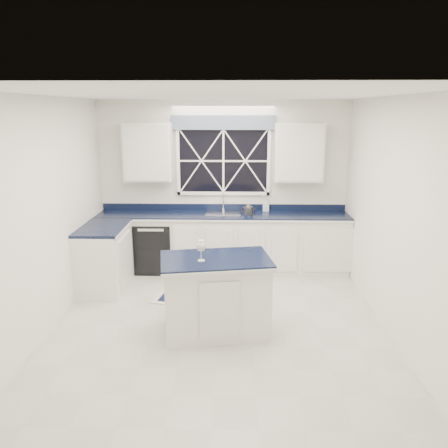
{
  "coord_description": "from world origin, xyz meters",
  "views": [
    {
      "loc": [
        0.18,
        -4.79,
        2.54
      ],
      "look_at": [
        0.05,
        0.4,
        1.18
      ],
      "focal_mm": 35.0,
      "sensor_mm": 36.0,
      "label": 1
    }
  ],
  "objects_px": {
    "island": "(216,295)",
    "soap_bottle": "(266,205)",
    "dishwasher": "(155,245)",
    "faucet": "(223,202)",
    "wine_glass": "(201,247)",
    "kettle": "(248,209)"
  },
  "relations": [
    {
      "from": "island",
      "to": "soap_bottle",
      "type": "xyz_separation_m",
      "value": [
        0.73,
        2.29,
        0.59
      ]
    },
    {
      "from": "dishwasher",
      "to": "island",
      "type": "height_order",
      "value": "island"
    },
    {
      "from": "faucet",
      "to": "island",
      "type": "distance_m",
      "value": 2.35
    },
    {
      "from": "wine_glass",
      "to": "island",
      "type": "bearing_deg",
      "value": 31.63
    },
    {
      "from": "kettle",
      "to": "soap_bottle",
      "type": "relative_size",
      "value": 1.08
    },
    {
      "from": "island",
      "to": "wine_glass",
      "type": "distance_m",
      "value": 0.65
    },
    {
      "from": "island",
      "to": "kettle",
      "type": "xyz_separation_m",
      "value": [
        0.43,
        2.04,
        0.56
      ]
    },
    {
      "from": "wine_glass",
      "to": "faucet",
      "type": "bearing_deg",
      "value": 85.52
    },
    {
      "from": "dishwasher",
      "to": "island",
      "type": "xyz_separation_m",
      "value": [
        1.07,
        -2.07,
        0.05
      ]
    },
    {
      "from": "faucet",
      "to": "kettle",
      "type": "bearing_deg",
      "value": -28.91
    },
    {
      "from": "dishwasher",
      "to": "wine_glass",
      "type": "height_order",
      "value": "wine_glass"
    },
    {
      "from": "faucet",
      "to": "soap_bottle",
      "type": "bearing_deg",
      "value": 2.1
    },
    {
      "from": "wine_glass",
      "to": "dishwasher",
      "type": "bearing_deg",
      "value": 112.91
    },
    {
      "from": "kettle",
      "to": "wine_glass",
      "type": "height_order",
      "value": "wine_glass"
    },
    {
      "from": "kettle",
      "to": "soap_bottle",
      "type": "height_order",
      "value": "soap_bottle"
    },
    {
      "from": "soap_bottle",
      "to": "faucet",
      "type": "bearing_deg",
      "value": -177.9
    },
    {
      "from": "faucet",
      "to": "soap_bottle",
      "type": "distance_m",
      "value": 0.7
    },
    {
      "from": "faucet",
      "to": "soap_bottle",
      "type": "height_order",
      "value": "faucet"
    },
    {
      "from": "island",
      "to": "soap_bottle",
      "type": "bearing_deg",
      "value": 62.82
    },
    {
      "from": "faucet",
      "to": "wine_glass",
      "type": "distance_m",
      "value": 2.37
    },
    {
      "from": "faucet",
      "to": "island",
      "type": "xyz_separation_m",
      "value": [
        -0.03,
        -2.26,
        -0.64
      ]
    },
    {
      "from": "faucet",
      "to": "kettle",
      "type": "height_order",
      "value": "faucet"
    }
  ]
}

